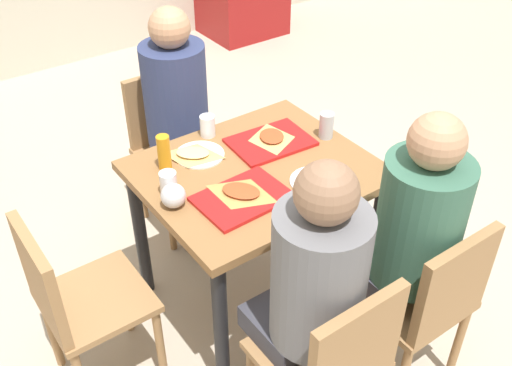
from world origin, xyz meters
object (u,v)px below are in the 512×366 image
Objects in this scene: plastic_cup_c at (168,183)px; condiment_bottle at (164,153)px; tray_red_near at (243,198)px; pizza_slice_c at (193,154)px; soda_can at (326,125)px; chair_near_left at (333,360)px; pizza_slice_d at (323,178)px; plastic_cup_b at (314,198)px; plastic_cup_a at (208,126)px; person_in_brown_jacket at (409,231)px; pizza_slice_b at (272,137)px; chair_near_right at (427,299)px; person_far_side at (180,110)px; chair_far_side at (171,140)px; paper_plate_center at (200,155)px; tray_red_far at (270,142)px; chair_left_end at (74,299)px; person_in_red at (310,286)px; foil_bundle at (173,196)px; main_table at (256,190)px; pizza_slice_a at (241,192)px; paper_plate_near_edge at (316,181)px.

condiment_bottle is (0.07, 0.16, 0.03)m from plastic_cup_c.
pizza_slice_c is at bearing 90.81° from tray_red_near.
chair_near_left is at bearing -128.66° from soda_can.
chair_near_left is 3.52× the size of pizza_slice_c.
chair_near_left is 0.92m from plastic_cup_c.
condiment_bottle reaches higher than tray_red_near.
plastic_cup_b is (-0.14, -0.11, 0.03)m from pizza_slice_d.
person_in_brown_jacket is at bearing -75.18° from plastic_cup_a.
pizza_slice_c is 2.03× the size of soda_can.
pizza_slice_b is 0.57m from plastic_cup_c.
chair_near_right is 0.68× the size of person_in_brown_jacket.
person_far_side reaches higher than soda_can.
person_in_brown_jacket reaches higher than pizza_slice_b.
tray_red_near is 2.95× the size of soda_can.
person_in_brown_jacket reaches higher than chair_far_side.
pizza_slice_c is at bearing 86.26° from chair_near_left.
soda_can is at bearing 78.28° from chair_near_right.
person_far_side is 12.79× the size of plastic_cup_b.
tray_red_near is at bearing 122.25° from chair_near_right.
chair_far_side reaches higher than paper_plate_center.
pizza_slice_b is at bearing -70.83° from person_far_side.
condiment_bottle reaches higher than paper_plate_center.
paper_plate_center is 0.18m from plastic_cup_a.
pizza_slice_d is 0.67m from condiment_bottle.
tray_red_far is at bearing 72.97° from plastic_cup_b.
chair_near_right reaches higher than tray_red_far.
chair_left_end is 3.52× the size of pizza_slice_c.
chair_far_side is 5.43× the size of condiment_bottle.
soda_can reaches higher than pizza_slice_c.
person_in_red is (-0.48, 0.14, 0.25)m from chair_near_right.
soda_can reaches higher than paper_plate_center.
person_far_side is 0.56m from pizza_slice_b.
person_far_side is at bearing 58.68° from foil_bundle.
main_table is 3.60× the size of pizza_slice_a.
chair_left_end reaches higher than pizza_slice_c.
paper_plate_center is at bearing 110.73° from chair_near_right.
plastic_cup_b is at bearing -142.61° from pizza_slice_d.
person_in_red is 0.41m from plastic_cup_b.
plastic_cup_b is at bearing -134.38° from paper_plate_near_edge.
chair_left_end is at bearing -137.47° from chair_far_side.
pizza_slice_a is 0.29m from plastic_cup_c.
foil_bundle is (-0.41, -0.67, 0.06)m from person_far_side.
person_far_side is at bearing 53.74° from condiment_bottle.
pizza_slice_c is (-0.42, 0.89, 0.03)m from person_in_brown_jacket.
condiment_bottle is at bearing -126.26° from person_far_side.
paper_plate_near_edge is at bearing -55.18° from pizza_slice_c.
foil_bundle is at bearing 135.82° from person_in_brown_jacket.
person_in_brown_jacket reaches higher than chair_near_right.
person_far_side reaches higher than pizza_slice_b.
chair_left_end is at bearing 166.99° from pizza_slice_d.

